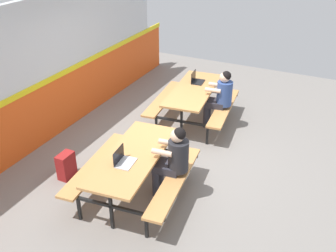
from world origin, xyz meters
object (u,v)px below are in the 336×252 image
object	(u,v)px
laptop_silver	(123,160)
backpack_dark	(66,166)
picnic_table_right	(193,96)
laptop_dark	(197,80)
picnic_table_left	(134,164)
student_nearer	(173,157)
student_further	(220,95)

from	to	relation	value
laptop_silver	backpack_dark	distance (m)	1.36
picnic_table_right	laptop_dark	bearing A→B (deg)	12.53
picnic_table_right	picnic_table_left	bearing A→B (deg)	-177.26
picnic_table_left	laptop_silver	distance (m)	0.33
student_nearer	student_further	bearing A→B (deg)	2.41
laptop_silver	laptop_dark	xyz separation A→B (m)	(3.15, 0.19, 0.00)
student_further	picnic_table_right	bearing A→B (deg)	92.68
picnic_table_left	backpack_dark	size ratio (longest dim) A/B	4.44
student_nearer	backpack_dark	world-z (taller)	student_nearer
picnic_table_left	student_further	size ratio (longest dim) A/B	1.62
student_further	laptop_dark	size ratio (longest dim) A/B	3.52
student_further	backpack_dark	size ratio (longest dim) A/B	2.74
student_further	backpack_dark	distance (m)	3.20
student_nearer	student_further	world-z (taller)	same
picnic_table_left	laptop_dark	xyz separation A→B (m)	(2.91, 0.20, 0.21)
student_nearer	picnic_table_left	bearing A→B (deg)	113.73
student_nearer	student_further	size ratio (longest dim) A/B	1.00
picnic_table_left	backpack_dark	bearing A→B (deg)	94.43
picnic_table_left	picnic_table_right	bearing A→B (deg)	2.74
picnic_table_right	backpack_dark	world-z (taller)	picnic_table_right
picnic_table_right	student_nearer	bearing A→B (deg)	-164.26
laptop_silver	student_further	bearing A→B (deg)	-8.91
picnic_table_right	laptop_dark	distance (m)	0.41
laptop_dark	picnic_table_left	bearing A→B (deg)	-176.09
picnic_table_right	laptop_silver	size ratio (longest dim) A/B	5.70
picnic_table_left	student_nearer	xyz separation A→B (m)	(0.23, -0.53, 0.13)
laptop_silver	laptop_dark	size ratio (longest dim) A/B	1.00
backpack_dark	laptop_silver	bearing A→B (deg)	-97.02
student_further	laptop_silver	bearing A→B (deg)	171.09
picnic_table_left	student_further	xyz separation A→B (m)	(2.59, -0.43, 0.13)
picnic_table_right	student_nearer	size ratio (longest dim) A/B	1.62
student_nearer	laptop_dark	distance (m)	2.77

